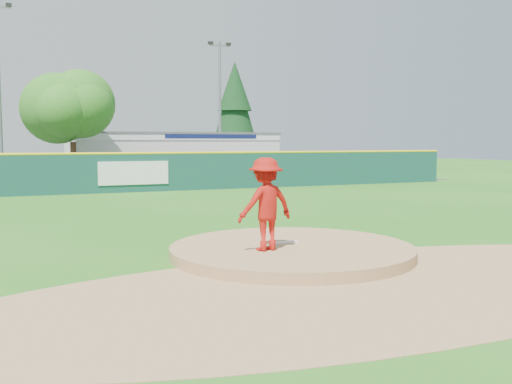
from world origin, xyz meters
name	(u,v)px	position (x,y,z in m)	size (l,w,h in m)	color
ground	(292,256)	(0.00, 0.00, 0.00)	(120.00, 120.00, 0.00)	#286B19
pitchers_mound	(292,256)	(0.00, 0.00, 0.00)	(5.50, 5.50, 0.50)	#9E774C
pitching_rubber	(286,242)	(0.00, 0.30, 0.27)	(0.60, 0.15, 0.04)	white
infield_dirt_arc	(369,286)	(0.00, -3.00, 0.01)	(15.40, 15.40, 0.01)	#9E774C
parking_lot	(102,181)	(0.00, 27.00, 0.01)	(44.00, 16.00, 0.02)	#38383A
pitcher	(266,204)	(-0.79, -0.29, 1.25)	(1.29, 0.74, 2.00)	#AB140E
van	(200,171)	(6.16, 25.23, 0.67)	(2.17, 4.70, 1.31)	silver
pool_building_grp	(171,154)	(6.00, 31.99, 1.66)	(15.20, 8.20, 3.31)	silver
fence_banners	(27,175)	(-4.89, 17.92, 1.00)	(13.76, 0.04, 1.20)	#5F0D15
outfield_fence	(130,171)	(0.00, 18.00, 1.09)	(40.00, 0.14, 2.07)	#14433C
deciduous_tree	(72,109)	(-2.00, 25.00, 4.55)	(5.60, 5.60, 7.36)	#382314
conifer_tree	(235,109)	(13.00, 36.00, 5.54)	(4.40, 4.40, 9.50)	#382314
light_pole_right	(220,102)	(9.00, 29.00, 5.54)	(1.75, 0.25, 10.00)	gray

